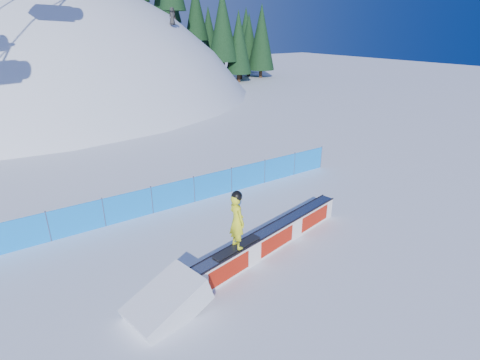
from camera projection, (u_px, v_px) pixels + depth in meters
ground at (177, 275)px, 12.04m from camera, size 160.00×160.00×0.00m
snow_hill at (53, 227)px, 51.02m from camera, size 64.00×64.00×64.00m
treeline at (201, 8)px, 52.43m from camera, size 23.52×12.86×21.89m
safety_fence at (129, 206)px, 15.25m from camera, size 22.05×0.05×1.30m
rail_box at (272, 238)px, 13.30m from camera, size 7.20×1.97×0.87m
snow_ramp at (168, 312)px, 10.45m from camera, size 2.49×1.83×1.40m
snowboarder at (237, 221)px, 11.57m from camera, size 1.91×0.72×1.97m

